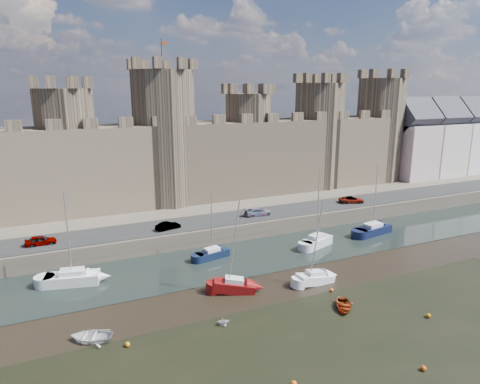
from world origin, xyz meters
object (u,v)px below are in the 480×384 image
Objects in this scene: car_0 at (41,241)px; sailboat_2 at (316,241)px; sailboat_4 at (234,286)px; sailboat_5 at (315,278)px; sailboat_1 at (212,253)px; sailboat_0 at (72,278)px; car_3 at (352,200)px; sailboat_3 at (373,229)px; car_2 at (258,212)px; car_1 at (168,226)px.

sailboat_2 reaches higher than car_0.
sailboat_4 is 1.11× the size of sailboat_5.
sailboat_0 is at bearing 170.41° from sailboat_1.
sailboat_2 reaches higher than sailboat_0.
car_3 is 17.49m from sailboat_2.
sailboat_2 reaches higher than sailboat_4.
sailboat_4 is (-30.78, -18.12, -2.32)m from car_3.
sailboat_3 is 1.12× the size of sailboat_5.
car_0 is 0.34× the size of sailboat_0.
sailboat_1 is (-10.88, -7.87, -2.40)m from car_2.
sailboat_2 is (33.25, -1.52, 0.02)m from sailboat_0.
car_0 is 1.06× the size of car_1.
car_1 is at bearing 134.96° from sailboat_2.
sailboat_2 is 1.15× the size of sailboat_5.
sailboat_2 is (15.44, -2.13, 0.13)m from sailboat_1.
sailboat_4 reaches higher than car_0.
sailboat_0 is at bearing 172.23° from sailboat_4.
sailboat_2 reaches higher than car_1.
sailboat_2 reaches higher than car_3.
car_3 is 29.22m from sailboat_5.
sailboat_4 is at bearing 176.80° from car_1.
sailboat_5 is (26.24, -11.50, -0.15)m from sailboat_0.
sailboat_0 is (-28.69, -8.48, -2.29)m from car_2.
car_0 is at bearing 159.07° from sailboat_3.
sailboat_0 is at bearing 169.00° from sailboat_3.
sailboat_2 reaches higher than sailboat_3.
sailboat_4 reaches higher than car_2.
sailboat_5 is (29.42, -19.90, -2.43)m from car_0.
car_3 is 0.39× the size of sailboat_3.
car_3 is 0.39× the size of sailboat_0.
car_2 is at bearing 78.63° from sailboat_4.
sailboat_0 is at bearing 154.93° from sailboat_5.
car_3 is at bearing 41.95° from sailboat_5.
sailboat_0 reaches higher than sailboat_5.
sailboat_0 reaches higher than car_3.
sailboat_1 reaches higher than car_3.
sailboat_3 reaches higher than car_0.
car_2 is (31.87, 0.07, -0.00)m from car_0.
sailboat_3 is at bearing -117.99° from car_1.
sailboat_3 is (44.46, -0.64, -0.02)m from sailboat_0.
car_0 is at bearing 144.78° from sailboat_2.
car_3 is 9.86m from sailboat_3.
sailboat_3 is 21.21m from sailboat_5.
sailboat_3 reaches higher than sailboat_4.
sailboat_4 reaches higher than car_1.
car_1 is at bearing -93.16° from car_0.
car_0 is at bearing 110.02° from car_3.
car_3 is at bearing -86.33° from car_2.
sailboat_1 is 0.84× the size of sailboat_4.
sailboat_2 is at bearing -105.79° from car_0.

